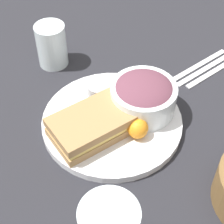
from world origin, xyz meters
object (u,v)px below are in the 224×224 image
Objects in this scene: sandwich at (91,125)px; spoon at (211,73)px; knife at (205,68)px; fork at (199,64)px; dressing_cup at (99,92)px; plate at (112,122)px; salad_bowl at (143,95)px; water_glass at (52,45)px.

spoon is at bearing 166.17° from sandwich.
knife is 0.02m from spoon.
fork is 0.04m from spoon.
sandwich reaches higher than knife.
dressing_cup reaches higher than fork.
plate is 0.27m from knife.
knife is at bearing 168.65° from plate.
water_glass reaches higher than salad_bowl.
salad_bowl is 1.30× the size of water_glass.
sandwich is 0.09m from dressing_cup.
spoon is (-0.23, 0.13, -0.03)m from dressing_cup.
spoon is (-0.20, 0.04, -0.05)m from salad_bowl.
salad_bowl is at bearing -171.01° from fork.
knife is 1.80× the size of water_glass.
dressing_cup is 0.26m from fork.
water_glass is (-0.03, -0.17, 0.02)m from dressing_cup.
fork is 1.11× the size of spoon.
sandwich is 0.32m from knife.
salad_bowl is at bearing 156.29° from plate.
salad_bowl is 2.85× the size of dressing_cup.
water_glass is at bearing -100.24° from dressing_cup.
salad_bowl is at bearing 90.94° from water_glass.
fork is at bearing 177.64° from salad_bowl.
knife is at bearing 169.37° from sandwich.
water_glass is (0.21, -0.26, 0.05)m from fork.
fork is 0.34m from water_glass.
plate is 0.06m from sandwich.
water_glass reaches higher than knife.
dressing_cup is at bearing 166.27° from knife.
sandwich is 0.97× the size of fork.
dressing_cup reaches higher than knife.
sandwich reaches higher than plate.
dressing_cup is (0.03, -0.09, -0.02)m from salad_bowl.
spoon is at bearing -90.00° from knife.
spoon is at bearing 124.49° from water_glass.
sandwich is 1.29× the size of salad_bowl.
fork is (-0.24, 0.09, -0.03)m from dressing_cup.
salad_bowl is 0.84× the size of spoon.
salad_bowl reaches higher than dressing_cup.
spoon is (-0.26, 0.07, -0.01)m from plate.
dressing_cup is 0.26m from knife.
plate is 2.75× the size of water_glass.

